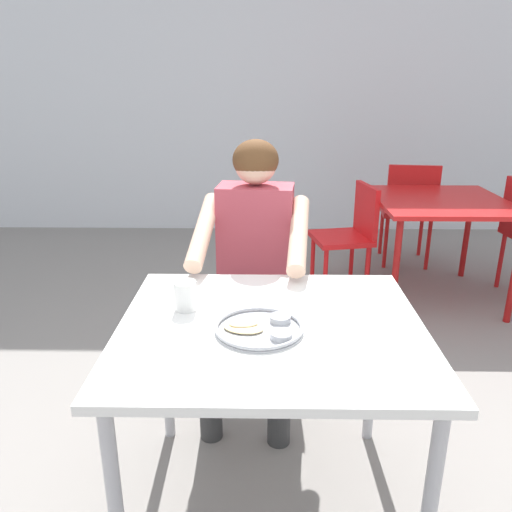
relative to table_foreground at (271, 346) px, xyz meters
name	(u,v)px	position (x,y,z in m)	size (l,w,h in m)	color
ground_plane	(277,501)	(0.03, 0.03, -0.70)	(12.00, 12.00, 0.05)	gray
back_wall	(270,57)	(0.03, 3.74, 1.03)	(12.00, 0.12, 3.40)	silver
table_foreground	(271,346)	(0.00, 0.00, 0.00)	(1.00, 0.89, 0.75)	white
thali_tray	(260,328)	(-0.04, -0.04, 0.09)	(0.29, 0.29, 0.03)	#B7BABF
drinking_cup	(185,295)	(-0.30, 0.11, 0.14)	(0.08, 0.08, 0.10)	white
chair_foreground	(258,285)	(-0.05, 0.89, -0.15)	(0.44, 0.43, 0.90)	silver
diner_foreground	(253,256)	(-0.07, 0.67, 0.08)	(0.53, 0.58, 1.26)	#363636
table_background_red	(440,210)	(1.20, 1.94, -0.03)	(0.88, 0.94, 0.73)	red
chair_red_left	(351,231)	(0.60, 2.00, -0.20)	(0.46, 0.46, 0.80)	red
chair_red_far	(409,206)	(1.17, 2.61, -0.16)	(0.47, 0.49, 0.87)	red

